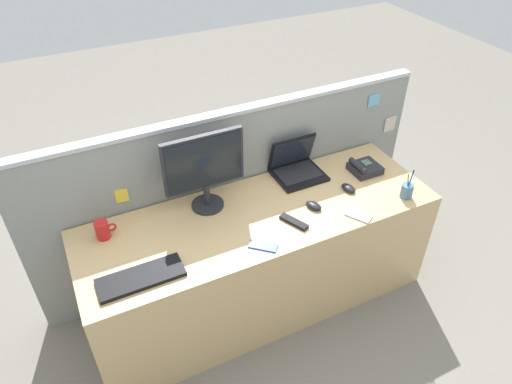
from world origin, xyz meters
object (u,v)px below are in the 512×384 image
object	(u,v)px
laptop	(296,166)
cell_phone_blue_case	(263,246)
pen_cup	(407,190)
coffee_mug	(103,230)
keyboard_main	(141,277)
computer_mouse_left_hand	(348,188)
cell_phone_silver_slab	(359,215)
tv_remote	(294,222)
desk_phone	(364,168)
desktop_monitor	(204,167)
computer_mouse_right_hand	(314,206)

from	to	relation	value
laptop	cell_phone_blue_case	distance (m)	0.69
pen_cup	coffee_mug	xyz separation A→B (m)	(-1.66, 0.43, 0.00)
laptop	keyboard_main	size ratio (longest dim) A/B	0.73
computer_mouse_left_hand	cell_phone_silver_slab	xyz separation A→B (m)	(-0.09, -0.22, -0.01)
pen_cup	cell_phone_silver_slab	xyz separation A→B (m)	(-0.35, -0.02, -0.04)
pen_cup	tv_remote	bearing A→B (deg)	173.20
laptop	tv_remote	bearing A→B (deg)	-120.93
desk_phone	computer_mouse_left_hand	bearing A→B (deg)	-149.33
desktop_monitor	tv_remote	world-z (taller)	desktop_monitor
pen_cup	coffee_mug	size ratio (longest dim) A/B	1.61
desktop_monitor	coffee_mug	xyz separation A→B (m)	(-0.59, -0.01, -0.21)
cell_phone_blue_case	coffee_mug	xyz separation A→B (m)	(-0.72, 0.43, 0.05)
keyboard_main	computer_mouse_right_hand	distance (m)	1.03
cell_phone_silver_slab	tv_remote	distance (m)	0.37
pen_cup	computer_mouse_left_hand	bearing A→B (deg)	142.97
laptop	computer_mouse_left_hand	bearing A→B (deg)	-56.39
coffee_mug	computer_mouse_left_hand	bearing A→B (deg)	-9.26
desk_phone	computer_mouse_left_hand	distance (m)	0.23
cell_phone_blue_case	tv_remote	bearing A→B (deg)	-27.53
cell_phone_blue_case	desk_phone	bearing A→B (deg)	-28.14
computer_mouse_left_hand	pen_cup	distance (m)	0.33
laptop	desktop_monitor	bearing A→B (deg)	-175.09
keyboard_main	tv_remote	distance (m)	0.86
desk_phone	computer_mouse_right_hand	distance (m)	0.50
keyboard_main	cell_phone_blue_case	bearing A→B (deg)	-5.62
desk_phone	computer_mouse_right_hand	world-z (taller)	desk_phone
desk_phone	cell_phone_blue_case	world-z (taller)	desk_phone
laptop	cell_phone_silver_slab	size ratio (longest dim) A/B	2.13
desk_phone	pen_cup	bearing A→B (deg)	-78.13
keyboard_main	desktop_monitor	bearing A→B (deg)	38.05
desk_phone	cell_phone_silver_slab	distance (m)	0.44
keyboard_main	computer_mouse_left_hand	size ratio (longest dim) A/B	4.15
computer_mouse_right_hand	cell_phone_blue_case	size ratio (longest dim) A/B	0.68
pen_cup	tv_remote	xyz separation A→B (m)	(-0.71, 0.08, -0.04)
desk_phone	laptop	bearing A→B (deg)	155.99
desktop_monitor	computer_mouse_right_hand	world-z (taller)	desktop_monitor
desktop_monitor	cell_phone_blue_case	distance (m)	0.53
keyboard_main	cell_phone_blue_case	distance (m)	0.63
keyboard_main	cell_phone_blue_case	size ratio (longest dim) A/B	2.83
desktop_monitor	tv_remote	bearing A→B (deg)	-44.14
cell_phone_blue_case	tv_remote	distance (m)	0.25
desk_phone	coffee_mug	size ratio (longest dim) A/B	1.59
laptop	pen_cup	size ratio (longest dim) A/B	1.68
desk_phone	keyboard_main	size ratio (longest dim) A/B	0.43
desktop_monitor	computer_mouse_left_hand	bearing A→B (deg)	-16.58
desk_phone	keyboard_main	world-z (taller)	desk_phone
desk_phone	cell_phone_silver_slab	size ratio (longest dim) A/B	1.25
pen_cup	cell_phone_silver_slab	size ratio (longest dim) A/B	1.27
cell_phone_blue_case	tv_remote	world-z (taller)	tv_remote
cell_phone_blue_case	desktop_monitor	bearing A→B (deg)	58.30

